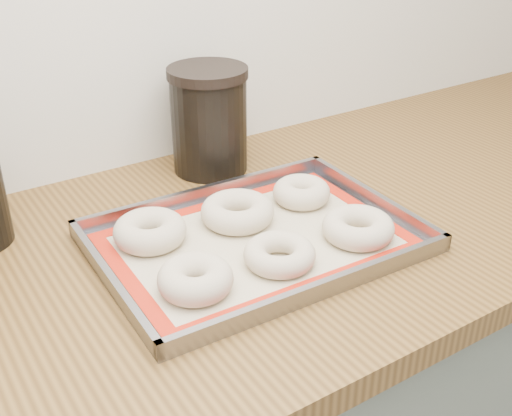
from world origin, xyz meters
TOP-DOWN VIEW (x-y plane):
  - countertop at (0.00, 1.68)m, footprint 3.06×0.68m
  - baking_tray at (0.16, 1.63)m, footprint 0.47×0.34m
  - baking_mat at (0.16, 1.63)m, footprint 0.43×0.30m
  - bagel_front_left at (0.03, 1.57)m, footprint 0.11×0.11m
  - bagel_front_mid at (0.16, 1.56)m, footprint 0.12×0.12m
  - bagel_front_right at (0.29, 1.56)m, footprint 0.11×0.11m
  - bagel_back_left at (0.03, 1.72)m, footprint 0.12×0.12m
  - bagel_back_mid at (0.17, 1.70)m, footprint 0.14×0.14m
  - bagel_back_right at (0.29, 1.70)m, footprint 0.11×0.11m
  - canister_right at (0.24, 1.90)m, footprint 0.14×0.14m

SIDE VIEW (x-z plane):
  - countertop at x=0.00m, z-range 0.86..0.90m
  - baking_mat at x=0.16m, z-range 0.90..0.91m
  - baking_tray at x=0.16m, z-range 0.89..0.92m
  - bagel_front_mid at x=0.16m, z-range 0.90..0.94m
  - bagel_front_right at x=0.29m, z-range 0.90..0.94m
  - bagel_back_right at x=0.29m, z-range 0.90..0.94m
  - bagel_back_mid at x=0.17m, z-range 0.90..0.94m
  - bagel_front_left at x=0.03m, z-range 0.90..0.94m
  - bagel_back_left at x=0.03m, z-range 0.90..0.94m
  - canister_right at x=0.24m, z-range 0.90..1.09m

